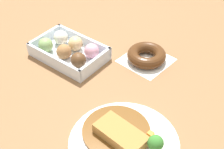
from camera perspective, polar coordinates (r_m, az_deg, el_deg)
ground_plane at (r=0.94m, az=0.02°, el=-0.69°), size 1.60×1.60×0.00m
curry_plate at (r=0.76m, az=2.02°, el=-11.32°), size 0.25×0.25×0.07m
donut_box at (r=1.01m, az=-7.26°, el=3.99°), size 0.21×0.14×0.06m
chocolate_ring_donut at (r=0.99m, az=5.85°, el=3.19°), size 0.14×0.14×0.04m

